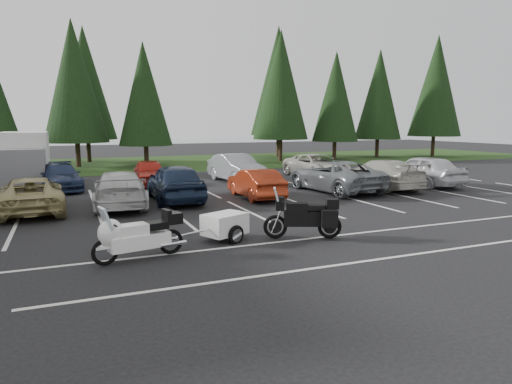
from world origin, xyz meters
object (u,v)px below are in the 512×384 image
at_px(car_near_4, 175,182).
at_px(car_near_8, 422,170).
at_px(car_near_3, 120,189).
at_px(car_near_7, 381,174).
at_px(touring_motorcycle, 139,231).
at_px(adventure_motorcycle, 303,213).
at_px(cargo_trailer, 225,227).
at_px(car_near_5, 255,183).
at_px(car_near_6, 335,176).
at_px(car_far_3, 236,168).
at_px(car_far_1, 60,177).
at_px(car_near_2, 31,195).
at_px(car_far_4, 317,166).
at_px(box_truck, 24,159).
at_px(car_far_2, 150,173).

relative_size(car_near_4, car_near_8, 1.00).
relative_size(car_near_3, car_near_7, 0.97).
bearing_deg(car_near_8, car_near_3, -1.56).
height_order(car_near_7, touring_motorcycle, car_near_7).
xyz_separation_m(car_near_4, adventure_motorcycle, (2.01, -7.92, -0.06)).
xyz_separation_m(car_near_7, cargo_trailer, (-10.97, -6.95, -0.36)).
bearing_deg(car_near_5, car_near_7, -177.00).
relative_size(car_near_7, touring_motorcycle, 2.01).
bearing_deg(car_near_6, car_far_3, -64.23).
xyz_separation_m(touring_motorcycle, cargo_trailer, (2.59, 0.96, -0.32)).
relative_size(car_far_1, cargo_trailer, 2.62).
xyz_separation_m(car_near_5, car_far_3, (1.21, 5.78, 0.13)).
distance_m(car_near_5, car_near_8, 10.05).
bearing_deg(car_near_3, car_near_2, 4.16).
height_order(car_near_5, car_near_7, car_near_7).
bearing_deg(car_near_5, adventure_motorcycle, 79.09).
relative_size(car_near_5, adventure_motorcycle, 1.60).
distance_m(car_far_4, adventure_motorcycle, 15.69).
bearing_deg(car_near_8, cargo_trailer, 24.51).
bearing_deg(car_near_7, touring_motorcycle, 31.41).
bearing_deg(touring_motorcycle, car_far_1, 85.81).
bearing_deg(car_far_1, car_near_6, -30.50).
distance_m(car_near_3, car_near_7, 13.16).
relative_size(car_far_4, cargo_trailer, 2.98).
relative_size(car_near_5, car_far_1, 0.88).
height_order(box_truck, car_far_4, box_truck).
bearing_deg(touring_motorcycle, cargo_trailer, 8.40).
bearing_deg(car_far_2, car_near_2, -127.79).
xyz_separation_m(car_near_3, adventure_motorcycle, (4.39, -7.44, 0.04)).
bearing_deg(box_truck, car_near_7, -25.66).
bearing_deg(car_far_2, car_near_4, -84.19).
bearing_deg(adventure_motorcycle, touring_motorcycle, -153.26).
height_order(touring_motorcycle, cargo_trailer, touring_motorcycle).
distance_m(car_far_3, cargo_trailer, 13.44).
height_order(car_near_3, car_far_3, car_far_3).
height_order(car_near_4, cargo_trailer, car_near_4).
bearing_deg(car_far_3, car_far_4, -4.03).
xyz_separation_m(box_truck, car_near_7, (17.21, -8.27, -0.69)).
bearing_deg(box_truck, car_far_3, -13.69).
distance_m(car_near_4, car_near_5, 3.62).
bearing_deg(car_near_7, car_near_6, -0.22).
height_order(car_near_4, car_near_6, car_near_4).
bearing_deg(cargo_trailer, car_far_3, 43.92).
xyz_separation_m(car_near_2, car_near_6, (13.65, 0.18, 0.10)).
relative_size(car_near_3, car_far_2, 1.23).
bearing_deg(car_far_1, car_far_2, -5.89).
height_order(car_near_2, car_far_1, car_near_2).
bearing_deg(car_far_1, touring_motorcycle, -87.72).
relative_size(box_truck, car_near_7, 1.07).
bearing_deg(car_near_4, car_near_6, -179.86).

